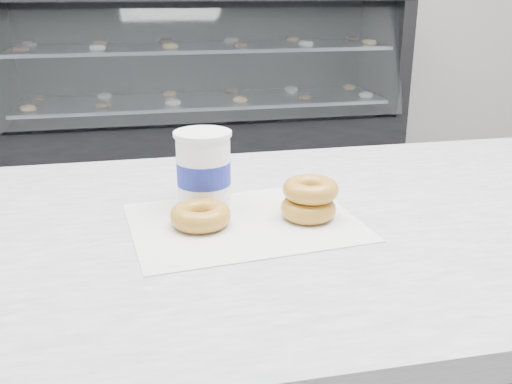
{
  "coord_description": "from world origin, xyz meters",
  "views": [
    {
      "loc": [
        -0.41,
        -1.4,
        1.24
      ],
      "look_at": [
        -0.24,
        -0.58,
        0.94
      ],
      "focal_mm": 40.0,
      "sensor_mm": 36.0,
      "label": 1
    }
  ],
  "objects_px": {
    "display_case": "(204,114)",
    "coffee_cup": "(204,168)",
    "donut_single": "(200,215)",
    "donut_stack": "(309,199)"
  },
  "relations": [
    {
      "from": "display_case",
      "to": "coffee_cup",
      "type": "distance_m",
      "value": 2.7
    },
    {
      "from": "display_case",
      "to": "coffee_cup",
      "type": "bearing_deg",
      "value": -96.74
    },
    {
      "from": "donut_single",
      "to": "donut_stack",
      "type": "height_order",
      "value": "donut_stack"
    },
    {
      "from": "donut_single",
      "to": "donut_stack",
      "type": "xyz_separation_m",
      "value": [
        0.17,
        -0.0,
        0.01
      ]
    },
    {
      "from": "coffee_cup",
      "to": "donut_single",
      "type": "bearing_deg",
      "value": -80.14
    },
    {
      "from": "display_case",
      "to": "donut_single",
      "type": "distance_m",
      "value": 2.78
    },
    {
      "from": "donut_single",
      "to": "coffee_cup",
      "type": "height_order",
      "value": "coffee_cup"
    },
    {
      "from": "display_case",
      "to": "donut_stack",
      "type": "xyz_separation_m",
      "value": [
        -0.16,
        -2.73,
        0.44
      ]
    },
    {
      "from": "display_case",
      "to": "coffee_cup",
      "type": "relative_size",
      "value": 19.23
    },
    {
      "from": "display_case",
      "to": "coffee_cup",
      "type": "height_order",
      "value": "display_case"
    }
  ]
}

